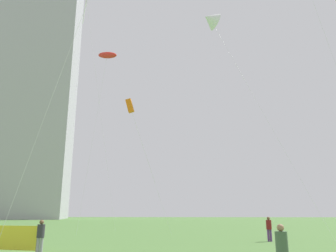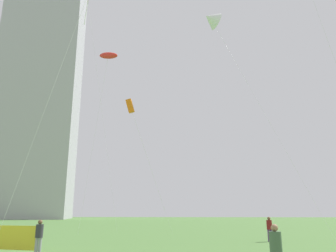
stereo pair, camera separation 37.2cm
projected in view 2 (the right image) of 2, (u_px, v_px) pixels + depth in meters
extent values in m
cylinder|color=gray|center=(36.00, 246.00, 17.17)|extent=(0.16, 0.16, 0.85)
cylinder|color=gray|center=(40.00, 246.00, 17.20)|extent=(0.16, 0.16, 0.85)
cylinder|color=#2D2D33|center=(39.00, 231.00, 17.37)|extent=(0.39, 0.39, 0.67)
sphere|color=brown|center=(40.00, 222.00, 17.49)|extent=(0.23, 0.23, 0.23)
cylinder|color=#3F593F|center=(276.00, 243.00, 10.63)|extent=(0.39, 0.39, 0.68)
sphere|color=#997051|center=(274.00, 228.00, 10.75)|extent=(0.23, 0.23, 0.23)
cylinder|color=#593372|center=(269.00, 236.00, 24.87)|extent=(0.16, 0.16, 0.87)
cylinder|color=#593372|center=(271.00, 236.00, 24.86)|extent=(0.16, 0.16, 0.87)
cylinder|color=maroon|center=(269.00, 225.00, 25.06)|extent=(0.40, 0.40, 0.69)
sphere|color=brown|center=(269.00, 218.00, 25.18)|extent=(0.24, 0.24, 0.24)
cylinder|color=silver|center=(153.00, 175.00, 30.98)|extent=(3.14, 7.79, 11.10)
cube|color=orange|center=(130.00, 106.00, 28.76)|extent=(0.77, 0.57, 1.28)
cylinder|color=silver|center=(101.00, 106.00, 40.83)|extent=(4.57, 2.53, 29.79)
cylinder|color=white|center=(86.00, 11.00, 42.99)|extent=(0.43, 0.14, 3.95)
cylinder|color=silver|center=(94.00, 140.00, 34.31)|extent=(2.38, 0.71, 18.77)
ellipsoid|color=red|center=(108.00, 56.00, 36.24)|extent=(3.12, 2.71, 1.77)
cylinder|color=silver|center=(262.00, 108.00, 30.98)|extent=(8.40, 5.90, 23.14)
cone|color=white|center=(211.00, 19.00, 37.09)|extent=(2.66, 2.69, 2.36)
cylinder|color=silver|center=(318.00, 14.00, 25.00)|extent=(5.28, 2.24, 33.30)
cube|color=#A8A8AD|center=(43.00, 75.00, 121.03)|extent=(30.74, 30.81, 101.87)
cylinder|color=#4C4C4C|center=(36.00, 239.00, 17.76)|extent=(0.08, 0.08, 1.47)
cube|color=yellow|center=(10.00, 238.00, 18.22)|extent=(3.34, 0.66, 1.27)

